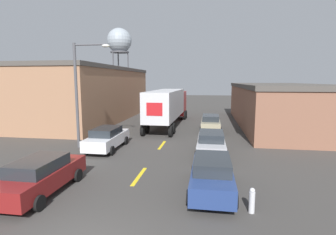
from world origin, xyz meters
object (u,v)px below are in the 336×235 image
Objects in this scene: street_lamp at (81,87)px; fire_hydrant at (252,200)px; semi_truck at (169,104)px; parked_car_left_near at (41,175)px; water_tower at (119,41)px; parked_car_right_mid at (211,143)px; parked_car_right_far at (211,123)px; parked_car_right_near at (212,174)px; parked_car_left_far at (107,138)px.

street_lamp reaches higher than fire_hydrant.
parked_car_left_near is (-2.75, -17.86, -1.49)m from semi_truck.
water_tower reaches higher than parked_car_left_near.
parked_car_right_mid is (7.22, 6.99, 0.00)m from parked_car_left_near.
semi_truck is at bearing 65.56° from street_lamp.
parked_car_right_far is 0.64× the size of street_lamp.
parked_car_right_near is 0.64× the size of street_lamp.
parked_car_left_far is 45.17m from water_tower.
semi_truck is 2.86× the size of parked_car_right_far.
water_tower is 17.27× the size of fire_hydrant.
parked_car_right_far is at bearing -28.95° from semi_truck.
parked_car_left_far is 1.00× the size of parked_car_right_near.
water_tower is 55.24m from fire_hydrant.
water_tower is at bearing 107.82° from parked_car_left_far.
parked_car_right_near is 0.29× the size of water_tower.
parked_car_right_near is 53.11m from water_tower.
parked_car_right_near is 11.62m from street_lamp.
semi_truck is 2.86× the size of parked_car_right_near.
parked_car_left_near is at bearing -90.00° from parked_car_left_far.
fire_hydrant is (1.44, -7.32, -0.33)m from parked_car_right_mid.
semi_truck is 2.86× the size of parked_car_left_far.
street_lamp is at bearing -113.15° from semi_truck.
semi_truck is at bearing 112.33° from parked_car_right_mid.
water_tower reaches higher than semi_truck.
parked_car_right_near is 1.00× the size of parked_car_right_far.
parked_car_left_far is 10.67m from parked_car_right_far.
street_lamp is at bearing -74.56° from water_tower.
fire_hydrant is (5.90, -18.20, -1.82)m from semi_truck.
semi_truck reaches higher than parked_car_right_far.
water_tower is at bearing 121.52° from parked_car_right_far.
semi_truck reaches higher than parked_car_right_near.
parked_car_right_near is 4.95× the size of fire_hydrant.
parked_car_left_near and parked_car_right_far have the same top height.
parked_car_left_near is 1.00× the size of parked_car_right_mid.
parked_car_left_far is at bearing -5.57° from street_lamp.
fire_hydrant is at bearing -70.73° from semi_truck.
parked_car_left_near and parked_car_left_far have the same top height.
parked_car_left_near is 16.88m from parked_car_right_far.
parked_car_left_far is 1.00× the size of parked_car_right_mid.
parked_car_right_far is (7.22, 15.26, 0.00)m from parked_car_left_near.
semi_truck reaches higher than fire_hydrant.
fire_hydrant is (8.66, -7.73, -0.33)m from parked_car_left_far.
parked_car_left_near and parked_car_right_near have the same top height.
parked_car_right_far is 15.66m from fire_hydrant.
parked_car_left_near is at bearing -135.92° from parked_car_right_mid.
parked_car_right_far is at bearing 47.44° from parked_car_left_far.
parked_car_left_far reaches higher than fire_hydrant.
street_lamp is 7.75× the size of fire_hydrant.
parked_car_left_near is 10.05m from parked_car_right_mid.
parked_car_right_near reaches higher than fire_hydrant.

